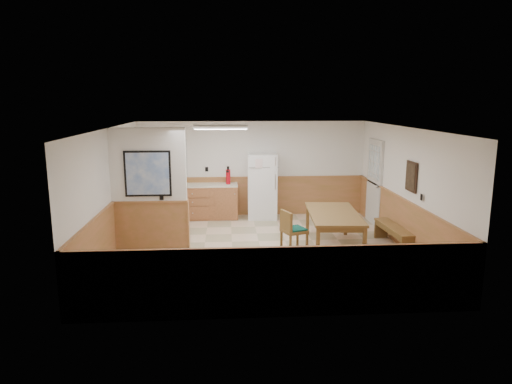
{
  "coord_description": "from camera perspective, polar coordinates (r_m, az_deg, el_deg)",
  "views": [
    {
      "loc": [
        -0.7,
        -8.97,
        3.03
      ],
      "look_at": [
        -0.07,
        0.4,
        1.14
      ],
      "focal_mm": 32.0,
      "sensor_mm": 36.0,
      "label": 1
    }
  ],
  "objects": [
    {
      "name": "ceiling",
      "position": [
        9.02,
        0.62,
        8.01
      ],
      "size": [
        6.0,
        6.0,
        0.02
      ],
      "primitive_type": "cube",
      "color": "white",
      "rests_on": "back_wall"
    },
    {
      "name": "partition_wall",
      "position": [
        9.47,
        -13.19,
        0.13
      ],
      "size": [
        1.5,
        0.2,
        2.5
      ],
      "color": "white",
      "rests_on": "ground"
    },
    {
      "name": "dining_chair",
      "position": [
        9.3,
        4.33,
        -4.47
      ],
      "size": [
        0.72,
        0.61,
        0.85
      ],
      "rotation": [
        0.0,
        0.0,
        0.37
      ],
      "color": "brown",
      "rests_on": "ground"
    },
    {
      "name": "wainscot_left",
      "position": [
        9.6,
        -17.49,
        -4.44
      ],
      "size": [
        0.04,
        6.0,
        1.0
      ],
      "primitive_type": "cube",
      "color": "#BE724C",
      "rests_on": "ground"
    },
    {
      "name": "dining_bench",
      "position": [
        10.0,
        16.85,
        -4.73
      ],
      "size": [
        0.4,
        1.46,
        0.45
      ],
      "rotation": [
        0.0,
        0.0,
        0.06
      ],
      "color": "brown",
      "rests_on": "ground"
    },
    {
      "name": "fire_extinguisher",
      "position": [
        11.82,
        -3.5,
        1.98
      ],
      "size": [
        0.14,
        0.14,
        0.46
      ],
      "rotation": [
        0.0,
        0.0,
        0.2
      ],
      "color": "red",
      "rests_on": "kitchen_counter"
    },
    {
      "name": "back_wall",
      "position": [
        12.13,
        -0.5,
        2.94
      ],
      "size": [
        6.0,
        0.02,
        2.5
      ],
      "primitive_type": "cube",
      "color": "white",
      "rests_on": "ground"
    },
    {
      "name": "right_wall",
      "position": [
        9.87,
        18.24,
        0.41
      ],
      "size": [
        0.02,
        6.0,
        2.5
      ],
      "primitive_type": "cube",
      "color": "white",
      "rests_on": "ground"
    },
    {
      "name": "fluorescent_fixture",
      "position": [
        10.29,
        -4.44,
        8.09
      ],
      "size": [
        1.2,
        0.3,
        0.09
      ],
      "color": "silver",
      "rests_on": "ceiling"
    },
    {
      "name": "kitchen_counter",
      "position": [
        11.95,
        -6.2,
        -1.11
      ],
      "size": [
        2.2,
        0.61,
        1.0
      ],
      "color": "#B0693E",
      "rests_on": "ground"
    },
    {
      "name": "exterior_door",
      "position": [
        11.65,
        14.56,
        1.23
      ],
      "size": [
        0.07,
        1.02,
        2.15
      ],
      "color": "silver",
      "rests_on": "ground"
    },
    {
      "name": "refrigerator",
      "position": [
        11.85,
        0.8,
        0.74
      ],
      "size": [
        0.78,
        0.74,
        1.69
      ],
      "rotation": [
        0.0,
        0.0,
        -0.06
      ],
      "color": "white",
      "rests_on": "ground"
    },
    {
      "name": "left_wall",
      "position": [
        9.43,
        -17.88,
        -0.05
      ],
      "size": [
        0.02,
        6.0,
        2.5
      ],
      "primitive_type": "cube",
      "color": "white",
      "rests_on": "ground"
    },
    {
      "name": "wainscot_right",
      "position": [
        10.03,
        17.87,
        -3.8
      ],
      "size": [
        0.04,
        6.0,
        1.0
      ],
      "primitive_type": "cube",
      "color": "#BE724C",
      "rests_on": "ground"
    },
    {
      "name": "soap_bottle",
      "position": [
        11.91,
        -10.45,
        1.43
      ],
      "size": [
        0.08,
        0.08,
        0.22
      ],
      "primitive_type": "cylinder",
      "rotation": [
        0.0,
        0.0,
        -0.08
      ],
      "color": "green",
      "rests_on": "kitchen_counter"
    },
    {
      "name": "kitchen_window",
      "position": [
        12.12,
        -10.48,
        4.18
      ],
      "size": [
        0.8,
        0.04,
        1.0
      ],
      "color": "silver",
      "rests_on": "back_wall"
    },
    {
      "name": "wainscot_back",
      "position": [
        12.24,
        -0.49,
        -0.55
      ],
      "size": [
        6.0,
        0.04,
        1.0
      ],
      "primitive_type": "cube",
      "color": "#BE724C",
      "rests_on": "ground"
    },
    {
      "name": "wall_painting",
      "position": [
        9.53,
        18.83,
        1.84
      ],
      "size": [
        0.04,
        0.5,
        0.6
      ],
      "color": "black",
      "rests_on": "right_wall"
    },
    {
      "name": "ground",
      "position": [
        9.5,
        0.59,
        -7.22
      ],
      "size": [
        6.0,
        6.0,
        0.0
      ],
      "primitive_type": "plane",
      "color": "beige",
      "rests_on": "ground"
    },
    {
      "name": "dining_table",
      "position": [
        9.59,
        9.69,
        -3.08
      ],
      "size": [
        1.14,
        2.06,
        0.75
      ],
      "rotation": [
        0.0,
        0.0,
        -0.08
      ],
      "color": "brown",
      "rests_on": "ground"
    }
  ]
}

